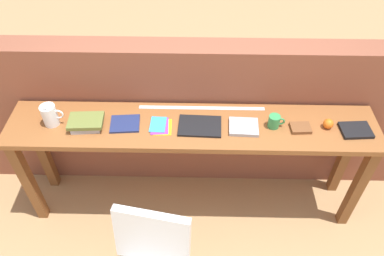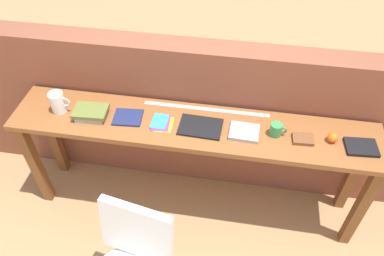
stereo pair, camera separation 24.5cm
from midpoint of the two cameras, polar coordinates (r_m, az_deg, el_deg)
name	(u,v)px [view 2 (the right image)]	position (r m, az deg, el deg)	size (l,w,h in m)	color
ground_plane	(187,232)	(3.02, 1.61, -15.76)	(40.00, 40.00, 0.00)	tan
brick_wall_back	(200,117)	(2.91, 3.65, 1.59)	(6.00, 0.20, 1.28)	brown
sideboard	(193,139)	(2.60, 2.88, -1.87)	(2.50, 0.44, 0.88)	brown
pitcher_white	(58,102)	(2.67, -17.35, 3.68)	(0.14, 0.10, 0.18)	white
book_stack_leftmost	(91,113)	(2.60, -12.59, 2.17)	(0.24, 0.17, 0.06)	#9E9EA3
magazine_cycling	(128,117)	(2.55, -7.06, 1.49)	(0.19, 0.16, 0.01)	navy
pamphlet_pile_colourful	(161,123)	(2.50, -1.90, 0.66)	(0.15, 0.17, 0.01)	yellow
book_open_centre	(200,127)	(2.47, 4.12, 0.04)	(0.28, 0.20, 0.02)	black
book_grey_hardcover	(244,132)	(2.47, 10.79, -0.75)	(0.19, 0.16, 0.02)	#9E9EA3
mug	(276,130)	(2.49, 15.49, -0.37)	(0.11, 0.08, 0.09)	#338C4C
leather_journal_brown	(303,139)	(2.53, 19.23, -1.73)	(0.13, 0.10, 0.02)	brown
sports_ball_small	(333,138)	(2.57, 23.23, -1.48)	(0.07, 0.07, 0.07)	orange
book_repair_rightmost	(361,147)	(2.62, 26.89, -2.76)	(0.20, 0.15, 0.02)	black
ruler_metal_back_edge	(206,109)	(2.62, 4.83, 2.77)	(0.88, 0.03, 0.00)	silver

